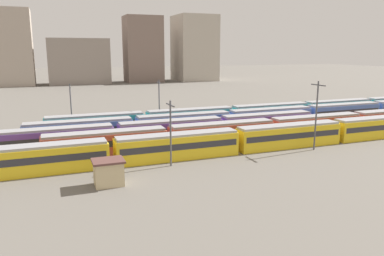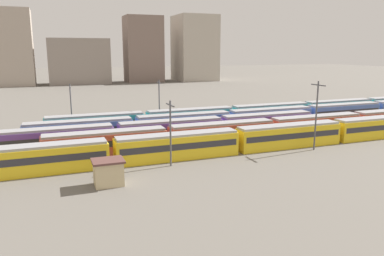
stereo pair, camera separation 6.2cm
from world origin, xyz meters
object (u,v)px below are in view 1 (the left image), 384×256
at_px(train_track_4, 270,112).
at_px(catenary_pole_1, 71,106).
at_px(train_track_0, 336,131).
at_px(train_track_1, 271,129).
at_px(catenary_pole_2, 316,112).
at_px(train_track_2, 171,130).
at_px(train_track_3, 308,114).
at_px(catenary_pole_3, 159,101).
at_px(signal_hut, 109,172).
at_px(catenary_pole_0, 171,130).

height_order(train_track_4, catenary_pole_1, catenary_pole_1).
relative_size(train_track_0, train_track_4, 1.20).
xyz_separation_m(train_track_1, catenary_pole_2, (2.63, -8.14, 4.03)).
bearing_deg(train_track_1, train_track_2, 162.61).
bearing_deg(train_track_3, train_track_2, -170.91).
bearing_deg(catenary_pole_3, signal_hut, -115.83).
relative_size(catenary_pole_1, catenary_pole_2, 0.86).
distance_m(catenary_pole_0, catenary_pole_3, 27.13).
relative_size(train_track_4, signal_hut, 26.00).
bearing_deg(catenary_pole_3, train_track_3, -14.44).
height_order(train_track_0, catenary_pole_0, catenary_pole_0).
distance_m(train_track_3, catenary_pole_3, 32.03).
xyz_separation_m(train_track_1, catenary_pole_0, (-20.92, -8.11, 3.08)).
bearing_deg(signal_hut, catenary_pole_2, 7.69).
height_order(catenary_pole_3, signal_hut, catenary_pole_3).
bearing_deg(train_track_1, train_track_4, 57.99).
height_order(train_track_1, catenary_pole_3, catenary_pole_3).
relative_size(train_track_2, catenary_pole_0, 6.27).
height_order(train_track_0, catenary_pole_2, catenary_pole_2).
bearing_deg(train_track_2, train_track_0, -21.79).
height_order(train_track_3, catenary_pole_0, catenary_pole_0).
height_order(catenary_pole_2, signal_hut, catenary_pole_2).
bearing_deg(catenary_pole_3, catenary_pole_1, 178.78).
xyz_separation_m(catenary_pole_1, signal_hut, (2.15, -31.24, -3.60)).
xyz_separation_m(train_track_2, train_track_3, (32.52, 5.20, 0.00)).
height_order(train_track_0, train_track_3, same).
bearing_deg(catenary_pole_0, train_track_0, 5.48).
distance_m(train_track_0, train_track_1, 10.76).
relative_size(catenary_pole_2, catenary_pole_3, 1.12).
relative_size(train_track_1, train_track_4, 0.80).
distance_m(train_track_1, catenary_pole_2, 9.46).
distance_m(train_track_3, signal_hut, 51.21).
bearing_deg(catenary_pole_3, train_track_1, -50.86).
height_order(train_track_2, catenary_pole_0, catenary_pole_0).
distance_m(train_track_2, train_track_3, 32.93).
height_order(train_track_1, catenary_pole_2, catenary_pole_2).
relative_size(catenary_pole_3, signal_hut, 2.66).
relative_size(train_track_1, catenary_pole_3, 7.80).
bearing_deg(train_track_4, catenary_pole_2, -106.69).
xyz_separation_m(train_track_4, catenary_pole_2, (-7.12, -23.74, 4.03)).
height_order(train_track_1, catenary_pole_0, catenary_pole_0).
distance_m(train_track_0, catenary_pole_0, 30.63).
xyz_separation_m(catenary_pole_0, catenary_pole_3, (6.00, 26.46, 0.35)).
bearing_deg(train_track_4, catenary_pole_1, 175.75).
bearing_deg(catenary_pole_2, train_track_3, 54.38).
distance_m(train_track_0, catenary_pole_1, 47.95).
height_order(train_track_3, catenary_pole_1, catenary_pole_1).
distance_m(catenary_pole_3, signal_hut, 34.51).
bearing_deg(train_track_3, signal_hut, -153.39).
height_order(train_track_2, signal_hut, train_track_2).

